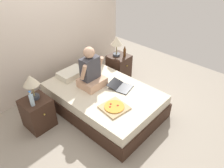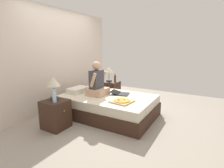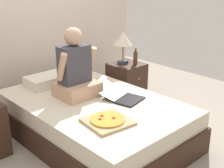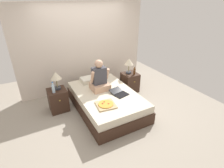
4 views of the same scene
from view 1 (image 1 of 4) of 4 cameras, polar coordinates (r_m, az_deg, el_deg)
name	(u,v)px [view 1 (image 1 of 4)]	position (r m, az deg, el deg)	size (l,w,h in m)	color
ground_plane	(104,109)	(4.30, -2.20, -6.47)	(5.78, 5.78, 0.00)	#9E9384
wall_back	(51,29)	(4.64, -15.68, 13.57)	(3.78, 0.12, 2.50)	beige
bed	(103,100)	(4.15, -2.27, -4.07)	(1.39, 2.13, 0.47)	#382319
nightstand_left	(38,113)	(3.99, -18.81, -7.20)	(0.44, 0.47, 0.56)	#382319
lamp_on_left_nightstand	(31,82)	(3.69, -20.44, 0.53)	(0.26, 0.26, 0.45)	#333842
water_bottle	(32,100)	(3.66, -20.25, -3.87)	(0.07, 0.07, 0.28)	silver
nightstand_right	(119,67)	(5.07, 1.80, 4.56)	(0.44, 0.47, 0.56)	#382319
lamp_on_right_nightstand	(117,42)	(4.80, 1.23, 10.89)	(0.26, 0.26, 0.45)	#333842
beer_bottle	(125,52)	(4.89, 3.31, 8.28)	(0.06, 0.06, 0.23)	#512D14
pillow	(72,73)	(4.42, -10.49, 2.74)	(0.52, 0.34, 0.12)	silver
person_seated	(91,72)	(3.97, -5.54, 3.05)	(0.47, 0.40, 0.78)	tan
laptop	(121,87)	(4.04, 2.46, -0.75)	(0.40, 0.47, 0.07)	black
pizza_box	(114,107)	(3.58, 0.61, -6.09)	(0.45, 0.45, 0.04)	tan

